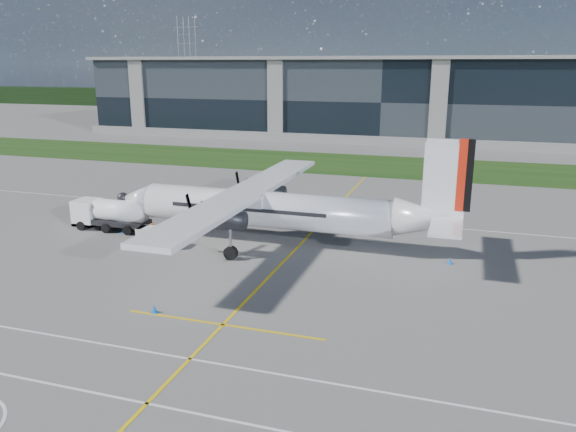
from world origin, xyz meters
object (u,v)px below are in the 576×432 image
Objects in this scene: safety_cone_nose_stbd at (147,220)px; fuel_tanker_truck at (106,214)px; safety_cone_nose_port at (123,230)px; safety_cone_portwing at (154,309)px; safety_cone_fwd at (123,223)px; pylon_west at (188,61)px; safety_cone_tail at (450,261)px; turboprop_aircraft at (278,189)px; safety_cone_stbdwing at (302,198)px; ground_crew_person at (153,231)px; baggage_tug at (154,237)px.

fuel_tanker_truck is at bearing -128.79° from safety_cone_nose_stbd.
safety_cone_nose_stbd and safety_cone_nose_port have the same top height.
safety_cone_portwing and safety_cone_fwd have the same top height.
safety_cone_fwd is at bearing -135.70° from safety_cone_nose_stbd.
pylon_west is 156.59m from fuel_tanker_truck.
safety_cone_nose_stbd is 1.00× the size of safety_cone_fwd.
safety_cone_nose_stbd and safety_cone_tail have the same top height.
turboprop_aircraft is 15.91m from safety_cone_stbdwing.
safety_cone_tail and safety_cone_nose_port have the same top height.
safety_cone_portwing is at bearing -146.92° from ground_crew_person.
safety_cone_fwd is at bearing -64.78° from pylon_west.
ground_crew_person is at bearing -113.42° from safety_cone_stbdwing.
fuel_tanker_truck is 14.57× the size of safety_cone_stbdwing.
ground_crew_person is at bearing -175.37° from safety_cone_tail.
turboprop_aircraft is at bearing 4.76° from safety_cone_nose_port.
safety_cone_stbdwing is at bearing 89.37° from safety_cone_portwing.
pylon_west is at bearing 119.94° from turboprop_aircraft.
pylon_west is at bearing 114.75° from fuel_tanker_truck.
fuel_tanker_truck reaches higher than baggage_tug.
turboprop_aircraft is 14.59m from safety_cone_nose_port.
ground_crew_person is 14.19m from safety_cone_portwing.
safety_cone_nose_port is (-11.13, 13.54, 0.00)m from safety_cone_portwing.
safety_cone_nose_port is at bearing 129.42° from safety_cone_portwing.
safety_cone_stbdwing is 1.00× the size of safety_cone_fwd.
turboprop_aircraft reaches higher than safety_cone_tail.
safety_cone_fwd is at bearing 142.24° from baggage_tug.
safety_cone_tail is (29.52, -0.06, -1.12)m from fuel_tanker_truck.
safety_cone_nose_stbd is at bearing 170.49° from turboprop_aircraft.
fuel_tanker_truck is at bearing 154.51° from baggage_tug.
pylon_west is 155.77m from safety_cone_fwd.
baggage_tug is 5.27× the size of safety_cone_stbdwing.
safety_cone_tail is (23.67, 1.92, -0.65)m from ground_crew_person.
safety_cone_portwing is (78.48, -155.77, -14.75)m from pylon_west.
safety_cone_stbdwing is 1.00× the size of safety_cone_portwing.
baggage_tug is 23.07m from safety_cone_tail.
pylon_west is 0.98× the size of turboprop_aircraft.
ground_crew_person is 3.59× the size of safety_cone_portwing.
pylon_west reaches higher than turboprop_aircraft.
ground_crew_person is at bearing -18.68° from fuel_tanker_truck.
turboprop_aircraft is 60.98× the size of safety_cone_fwd.
safety_cone_nose_stbd is at bearing 125.76° from baggage_tug.
pylon_west is at bearing 123.78° from safety_cone_tail.
turboprop_aircraft is at bearing -60.06° from pylon_west.
pylon_west is at bearing 28.27° from ground_crew_person.
safety_cone_tail is 28.78m from safety_cone_fwd.
safety_cone_nose_port is (2.05, -0.57, -1.12)m from fuel_tanker_truck.
safety_cone_tail is (16.34, 14.04, 0.00)m from safety_cone_portwing.
safety_cone_portwing is at bearing -57.37° from safety_cone_nose_stbd.
baggage_tug reaches higher than safety_cone_portwing.
baggage_tug is 7.48m from safety_cone_nose_stbd.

